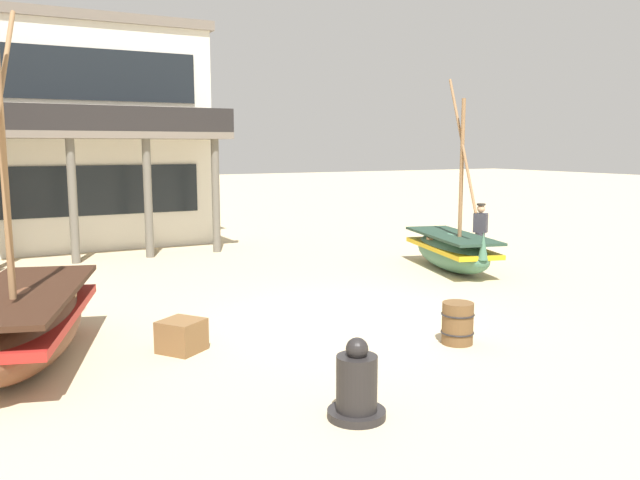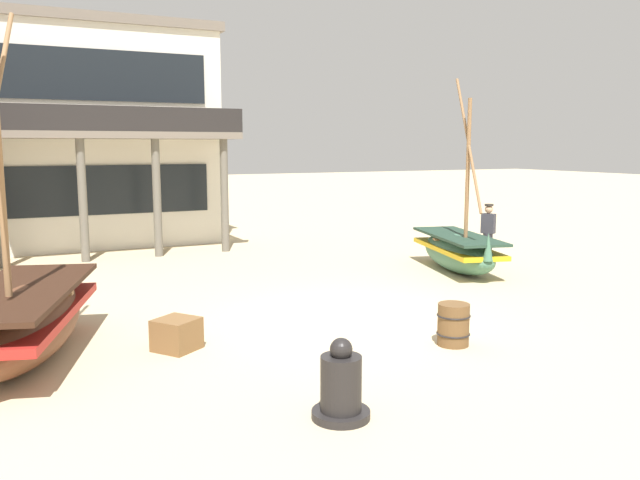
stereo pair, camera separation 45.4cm
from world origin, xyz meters
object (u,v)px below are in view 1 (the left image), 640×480
Objects in this scene: fishing_boat_near_left at (452,250)px; capstan_winch at (357,387)px; harbor_building_main at (84,135)px; fishing_boat_centre_large at (25,323)px; fisherman_by_hull at (480,234)px; cargo_crate at (182,336)px; wooden_barrel at (458,323)px.

capstan_winch is (-7.11, -6.83, -0.15)m from fishing_boat_near_left.
fishing_boat_centre_large is at bearing -102.60° from harbor_building_main.
fisherman_by_hull is at bearing -47.69° from harbor_building_main.
fishing_boat_near_left is 2.96× the size of fisherman_by_hull.
fishing_boat_near_left is 0.66× the size of harbor_building_main.
cargo_crate is at bearing -92.79° from harbor_building_main.
harbor_building_main is (-3.50, 15.25, 3.27)m from wooden_barrel.
harbor_building_main reaches higher than fishing_boat_centre_large.
harbor_building_main is (-0.48, 16.99, 3.23)m from capstan_winch.
harbor_building_main is (-8.90, 9.77, 2.79)m from fisherman_by_hull.
fisherman_by_hull is 2.73× the size of cargo_crate.
fishing_boat_centre_large is at bearing 166.70° from cargo_crate.
fishing_boat_centre_large is at bearing 160.29° from wooden_barrel.
fishing_boat_near_left is 4.97× the size of capstan_winch.
harbor_building_main is (0.66, 13.48, 3.37)m from cargo_crate.
harbor_building_main reaches higher than cargo_crate.
cargo_crate is (-4.16, 1.76, -0.09)m from wooden_barrel.
fisherman_by_hull is at bearing 16.34° from fishing_boat_near_left.
capstan_winch is 1.43× the size of wooden_barrel.
fisherman_by_hull is 0.22× the size of harbor_building_main.
fisherman_by_hull is at bearing 40.60° from capstan_winch.
cargo_crate is 0.08× the size of harbor_building_main.
fishing_boat_centre_large reaches higher than cargo_crate.
fishing_boat_near_left is 8.07× the size of cargo_crate.
fishing_boat_near_left is at bearing -53.24° from harbor_building_main.
wooden_barrel is 4.52m from cargo_crate.
fishing_boat_near_left reaches higher than wooden_barrel.
fishing_boat_centre_large reaches higher than fisherman_by_hull.
fishing_boat_centre_large reaches higher than wooden_barrel.
cargo_crate is (-8.25, -3.33, -0.29)m from fishing_boat_near_left.
wooden_barrel is at bearing 29.95° from capstan_winch.
fisherman_by_hull is at bearing 45.42° from wooden_barrel.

